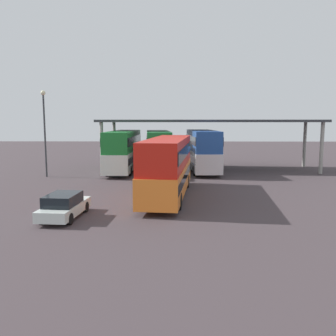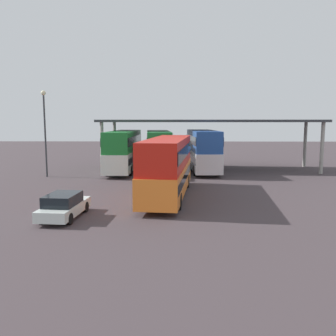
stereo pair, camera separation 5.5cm
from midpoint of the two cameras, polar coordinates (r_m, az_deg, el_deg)
The scene contains 8 objects.
ground_plane at distance 22.38m, azimuth -1.76°, elevation -5.87°, with size 140.00×140.00×0.00m, color #43383C.
double_decker_main at distance 24.30m, azimuth -0.06°, elevation 0.52°, with size 3.62×11.65×4.04m.
parked_hatchback at distance 19.97m, azimuth -16.44°, elevation -5.85°, with size 1.96×4.18×1.35m.
double_decker_near_canopy at distance 37.35m, azimuth -7.21°, elevation 3.03°, with size 2.63×11.54×4.18m.
double_decker_mid_row at distance 37.83m, azimuth -1.66°, elevation 3.12°, with size 3.16×10.66×4.15m.
double_decker_far_right at distance 36.94m, azimuth 5.52°, elevation 3.06°, with size 3.01×10.27×4.25m.
depot_canopy at distance 38.80m, azimuth 6.48°, elevation 7.28°, with size 23.71×8.40×5.34m.
lamppost_tall at distance 34.94m, azimuth -19.30°, elevation 6.82°, with size 0.44×0.44×7.98m.
Camera 1 is at (0.95, -21.75, 5.19)m, focal length 37.91 mm.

